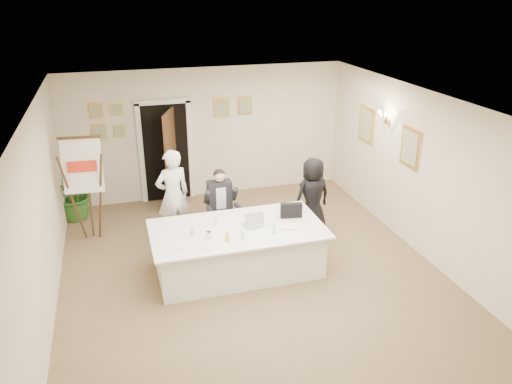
{
  "coord_description": "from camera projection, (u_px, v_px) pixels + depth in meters",
  "views": [
    {
      "loc": [
        -1.91,
        -6.76,
        4.36
      ],
      "look_at": [
        0.25,
        0.6,
        1.16
      ],
      "focal_mm": 35.0,
      "sensor_mm": 36.0,
      "label": 1
    }
  ],
  "objects": [
    {
      "name": "steel_jug",
      "position": [
        209.0,
        235.0,
        7.6
      ],
      "size": [
        0.09,
        0.09,
        0.11
      ],
      "primitive_type": "cylinder",
      "rotation": [
        0.0,
        0.0,
        -0.01
      ],
      "color": "silver",
      "rests_on": "conference_table"
    },
    {
      "name": "seated_man",
      "position": [
        221.0,
        205.0,
        9.0
      ],
      "size": [
        0.66,
        0.69,
        1.36
      ],
      "primitive_type": null,
      "rotation": [
        0.0,
        0.0,
        -0.13
      ],
      "color": "black",
      "rests_on": "floor"
    },
    {
      "name": "laptop_bag",
      "position": [
        291.0,
        210.0,
        8.25
      ],
      "size": [
        0.37,
        0.16,
        0.25
      ],
      "primitive_type": "cube",
      "rotation": [
        0.0,
        0.0,
        -0.18
      ],
      "color": "black",
      "rests_on": "conference_table"
    },
    {
      "name": "potted_palm",
      "position": [
        74.0,
        193.0,
        9.88
      ],
      "size": [
        1.21,
        1.14,
        1.08
      ],
      "primitive_type": "imported",
      "rotation": [
        0.0,
        0.0,
        0.37
      ],
      "color": "#2A6020",
      "rests_on": "floor"
    },
    {
      "name": "wall_left",
      "position": [
        41.0,
        218.0,
        6.84
      ],
      "size": [
        0.1,
        7.0,
        2.8
      ],
      "primitive_type": "cube",
      "color": "white",
      "rests_on": "floor"
    },
    {
      "name": "glass_c",
      "position": [
        274.0,
        229.0,
        7.76
      ],
      "size": [
        0.07,
        0.07,
        0.14
      ],
      "primitive_type": "cylinder",
      "rotation": [
        0.0,
        0.0,
        -0.16
      ],
      "color": "silver",
      "rests_on": "conference_table"
    },
    {
      "name": "pictures_right_wall",
      "position": [
        386.0,
        135.0,
        9.32
      ],
      "size": [
        0.06,
        2.2,
        0.8
      ],
      "primitive_type": null,
      "color": "gold",
      "rests_on": "wall_right"
    },
    {
      "name": "glass_d",
      "position": [
        215.0,
        221.0,
        8.0
      ],
      "size": [
        0.06,
        0.06,
        0.14
      ],
      "primitive_type": "cylinder",
      "rotation": [
        0.0,
        0.0,
        0.01
      ],
      "color": "silver",
      "rests_on": "conference_table"
    },
    {
      "name": "wall_sconce",
      "position": [
        385.0,
        117.0,
        9.17
      ],
      "size": [
        0.2,
        0.3,
        0.24
      ],
      "primitive_type": null,
      "color": "#B6943A",
      "rests_on": "wall_right"
    },
    {
      "name": "glass_a",
      "position": [
        192.0,
        232.0,
        7.67
      ],
      "size": [
        0.07,
        0.07,
        0.14
      ],
      "primitive_type": "cylinder",
      "rotation": [
        0.0,
        0.0,
        0.07
      ],
      "color": "silver",
      "rests_on": "conference_table"
    },
    {
      "name": "oj_glass",
      "position": [
        227.0,
        237.0,
        7.52
      ],
      "size": [
        0.06,
        0.06,
        0.13
      ],
      "primitive_type": "cylinder",
      "rotation": [
        0.0,
        0.0,
        0.03
      ],
      "color": "#FDB215",
      "rests_on": "conference_table"
    },
    {
      "name": "wall_front",
      "position": [
        357.0,
        338.0,
        4.52
      ],
      "size": [
        6.0,
        0.1,
        2.8
      ],
      "primitive_type": "cube",
      "color": "white",
      "rests_on": "floor"
    },
    {
      "name": "paper_stack",
      "position": [
        290.0,
        227.0,
        7.94
      ],
      "size": [
        0.32,
        0.26,
        0.03
      ],
      "primitive_type": "cube",
      "rotation": [
        0.0,
        0.0,
        -0.27
      ],
      "color": "white",
      "rests_on": "conference_table"
    },
    {
      "name": "standing_man",
      "position": [
        173.0,
        195.0,
        8.94
      ],
      "size": [
        0.71,
        0.56,
        1.72
      ],
      "primitive_type": "imported",
      "rotation": [
        0.0,
        0.0,
        3.41
      ],
      "color": "white",
      "rests_on": "floor"
    },
    {
      "name": "wall_right",
      "position": [
        422.0,
        174.0,
        8.4
      ],
      "size": [
        0.1,
        7.0,
        2.8
      ],
      "primitive_type": "cube",
      "color": "white",
      "rests_on": "floor"
    },
    {
      "name": "standing_woman",
      "position": [
        312.0,
        196.0,
        9.23
      ],
      "size": [
        0.78,
        0.58,
        1.47
      ],
      "primitive_type": "imported",
      "rotation": [
        0.0,
        0.0,
        3.3
      ],
      "color": "black",
      "rests_on": "floor"
    },
    {
      "name": "ceiling",
      "position": [
        251.0,
        103.0,
        7.08
      ],
      "size": [
        6.0,
        7.0,
        0.02
      ],
      "primitive_type": "cube",
      "color": "white",
      "rests_on": "wall_back"
    },
    {
      "name": "pictures_back_wall",
      "position": [
        168.0,
        116.0,
        10.31
      ],
      "size": [
        3.4,
        0.06,
        0.8
      ],
      "primitive_type": null,
      "color": "gold",
      "rests_on": "wall_back"
    },
    {
      "name": "conference_table",
      "position": [
        238.0,
        249.0,
        8.08
      ],
      "size": [
        2.75,
        1.47,
        0.78
      ],
      "color": "white",
      "rests_on": "floor"
    },
    {
      "name": "laptop",
      "position": [
        253.0,
        217.0,
        7.99
      ],
      "size": [
        0.34,
        0.36,
        0.28
      ],
      "primitive_type": null,
      "rotation": [
        0.0,
        0.0,
        0.09
      ],
      "color": "#B7BABC",
      "rests_on": "conference_table"
    },
    {
      "name": "plate_mid",
      "position": [
        207.0,
        246.0,
        7.36
      ],
      "size": [
        0.23,
        0.23,
        0.01
      ],
      "primitive_type": "cylinder",
      "rotation": [
        0.0,
        0.0,
        -0.1
      ],
      "color": "white",
      "rests_on": "conference_table"
    },
    {
      "name": "wall_back",
      "position": [
        207.0,
        133.0,
        10.72
      ],
      "size": [
        6.0,
        0.1,
        2.8
      ],
      "primitive_type": "cube",
      "color": "white",
      "rests_on": "floor"
    },
    {
      "name": "plate_near",
      "position": [
        236.0,
        241.0,
        7.51
      ],
      "size": [
        0.24,
        0.24,
        0.01
      ],
      "primitive_type": "cylinder",
      "rotation": [
        0.0,
        0.0,
        -0.12
      ],
      "color": "white",
      "rests_on": "conference_table"
    },
    {
      "name": "flip_chart",
      "position": [
        87.0,
        194.0,
        8.9
      ],
      "size": [
        0.69,
        0.45,
        1.94
      ],
      "color": "#321A10",
      "rests_on": "floor"
    },
    {
      "name": "glass_b",
      "position": [
        243.0,
        236.0,
        7.54
      ],
      "size": [
        0.08,
        0.08,
        0.14
      ],
      "primitive_type": "cylinder",
      "rotation": [
        0.0,
        0.0,
        0.26
      ],
      "color": "silver",
      "rests_on": "conference_table"
    },
    {
      "name": "floor",
      "position": [
        252.0,
        273.0,
        8.16
      ],
      "size": [
        7.0,
        7.0,
        0.0
      ],
      "primitive_type": "plane",
      "color": "brown",
      "rests_on": "ground"
    },
    {
      "name": "plate_left",
      "position": [
        184.0,
        246.0,
        7.36
      ],
      "size": [
        0.24,
        0.24,
        0.01
      ],
      "primitive_type": "cylinder",
      "rotation": [
        0.0,
        0.0,
        0.21
      ],
      "color": "white",
      "rests_on": "conference_table"
    },
    {
      "name": "doorway",
      "position": [
        168.0,
        155.0,
        10.47
      ],
      "size": [
        1.14,
        0.86,
        2.2
      ],
      "color": "black",
      "rests_on": "floor"
    }
  ]
}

